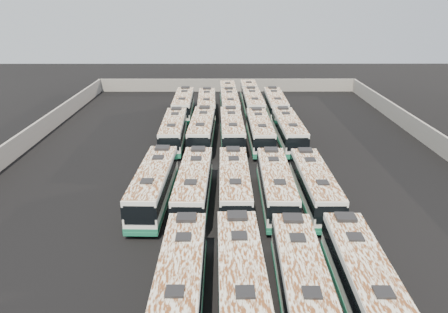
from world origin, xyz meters
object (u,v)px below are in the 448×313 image
at_px(bus_midfront_center, 234,185).
at_px(bus_back_center, 229,100).
at_px(bus_front_right, 302,285).
at_px(bus_front_center, 241,284).
at_px(bus_front_far_right, 365,284).
at_px(bus_midback_left, 202,130).
at_px(bus_back_far_left, 184,104).
at_px(bus_midback_far_left, 174,131).
at_px(bus_midback_right, 260,131).
at_px(bus_midback_far_right, 289,131).
at_px(bus_midback_center, 232,130).
at_px(bus_back_right, 252,100).
at_px(bus_midfront_right, 276,185).
at_px(bus_midfront_far_right, 315,186).
at_px(bus_back_left, 207,105).
at_px(bus_front_left, 180,284).
at_px(bus_back_far_right, 275,104).
at_px(bus_midfront_left, 194,186).
at_px(bus_midfront_far_left, 154,185).

relative_size(bus_midfront_center, bus_back_center, 0.65).
bearing_deg(bus_front_right, bus_front_center, -178.63).
relative_size(bus_front_right, bus_front_far_right, 0.99).
relative_size(bus_midback_left, bus_back_far_left, 1.02).
bearing_deg(bus_midback_far_left, bus_midback_right, -2.26).
bearing_deg(bus_midback_left, bus_midback_far_right, 0.86).
relative_size(bus_front_far_right, bus_midback_center, 0.98).
height_order(bus_midback_far_right, bus_back_far_left, bus_midback_far_right).
distance_m(bus_midback_center, bus_back_center, 15.44).
relative_size(bus_midback_center, bus_back_right, 0.65).
height_order(bus_front_far_right, bus_back_far_left, bus_back_far_left).
bearing_deg(bus_front_far_right, bus_midback_far_left, 116.14).
distance_m(bus_midback_left, bus_back_far_left, 12.92).
distance_m(bus_front_right, bus_midfront_right, 12.78).
height_order(bus_midfront_far_right, bus_back_center, bus_back_center).
height_order(bus_front_center, bus_midback_far_left, bus_front_center).
distance_m(bus_front_center, bus_midfront_center, 12.83).
bearing_deg(bus_back_far_left, bus_back_left, -2.16).
relative_size(bus_front_right, bus_midfront_right, 1.01).
bearing_deg(bus_back_far_left, bus_front_far_right, -73.07).
xyz_separation_m(bus_front_left, bus_front_right, (6.42, -0.11, 0.00)).
relative_size(bus_midback_center, bus_back_far_left, 1.01).
relative_size(bus_back_far_left, bus_back_left, 1.03).
bearing_deg(bus_midback_far_left, bus_midback_left, -1.59).
xyz_separation_m(bus_midfront_right, bus_back_right, (-0.03, 30.66, 0.03)).
bearing_deg(bus_midback_left, bus_midback_right, 0.14).
relative_size(bus_midback_far_left, bus_midback_center, 0.97).
relative_size(bus_midback_left, bus_midback_center, 1.01).
distance_m(bus_front_left, bus_midback_left, 27.73).
height_order(bus_front_left, bus_midback_right, bus_front_left).
xyz_separation_m(bus_midfront_center, bus_midback_far_right, (6.48, 14.91, 0.02)).
height_order(bus_midfront_center, bus_back_far_left, bus_back_far_left).
distance_m(bus_midfront_right, bus_midback_right, 14.92).
height_order(bus_midfront_far_right, bus_midback_far_right, bus_midback_far_right).
bearing_deg(bus_midfront_right, bus_back_far_left, 110.19).
xyz_separation_m(bus_midfront_far_right, bus_back_far_right, (0.01, 27.79, 0.04)).
xyz_separation_m(bus_front_far_right, bus_midfront_right, (-3.24, 12.78, -0.03)).
distance_m(bus_midfront_left, bus_back_far_right, 29.48).
height_order(bus_midback_right, bus_back_center, bus_midback_right).
bearing_deg(bus_front_center, bus_back_far_left, 97.99).
distance_m(bus_front_left, bus_front_center, 3.22).
height_order(bus_midback_far_right, bus_back_right, bus_midback_far_right).
bearing_deg(bus_midfront_center, bus_midback_right, 77.61).
height_order(bus_midfront_left, bus_midback_far_left, bus_midfront_left).
bearing_deg(bus_midfront_right, bus_front_center, -103.52).
bearing_deg(bus_midfront_far_right, bus_midfront_far_left, 179.43).
bearing_deg(bus_back_center, bus_front_far_right, -82.67).
distance_m(bus_midfront_left, bus_back_far_left, 27.90).
bearing_deg(bus_back_far_right, bus_back_far_left, -179.13).
relative_size(bus_front_left, bus_back_right, 0.63).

